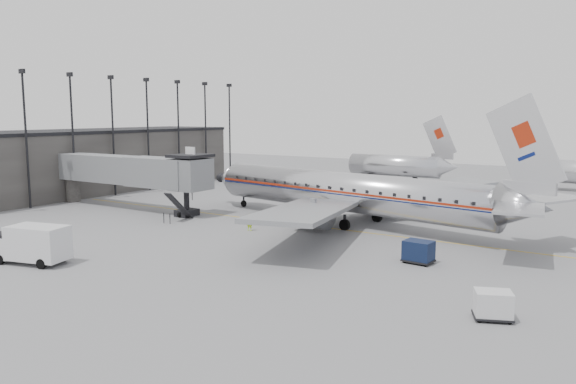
# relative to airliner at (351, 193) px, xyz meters

# --- Properties ---
(ground) EXTENTS (160.00, 160.00, 0.00)m
(ground) POSITION_rel_airliner_xyz_m (-6.75, -8.87, -3.02)
(ground) COLOR slate
(ground) RESTS_ON ground
(terminal) EXTENTS (12.00, 46.00, 8.00)m
(terminal) POSITION_rel_airliner_xyz_m (-40.75, 1.13, 0.98)
(terminal) COLOR #373432
(terminal) RESTS_ON ground
(apron_line) EXTENTS (60.00, 0.15, 0.01)m
(apron_line) POSITION_rel_airliner_xyz_m (-3.75, -2.87, -3.02)
(apron_line) COLOR gold
(apron_line) RESTS_ON ground
(jet_bridge) EXTENTS (21.00, 6.20, 7.10)m
(jet_bridge) POSITION_rel_airliner_xyz_m (-23.41, -5.20, 1.16)
(jet_bridge) COLOR #5A5D5F
(jet_bridge) RESTS_ON ground
(floodlight_masts) EXTENTS (0.90, 42.25, 15.25)m
(floodlight_masts) POSITION_rel_airliner_xyz_m (-34.25, 4.13, 5.34)
(floodlight_masts) COLOR black
(floodlight_masts) RESTS_ON ground
(distant_aircraft_near) EXTENTS (16.39, 3.20, 10.26)m
(distant_aircraft_near) POSITION_rel_airliner_xyz_m (-8.54, 33.13, -0.29)
(distant_aircraft_near) COLOR silver
(distant_aircraft_near) RESTS_ON ground
(airliner) EXTENTS (37.70, 34.65, 12.01)m
(airliner) POSITION_rel_airliner_xyz_m (0.00, 0.00, 0.00)
(airliner) COLOR silver
(airliner) RESTS_ON ground
(service_van) EXTENTS (6.09, 3.50, 2.70)m
(service_van) POSITION_rel_airliner_xyz_m (-12.82, -24.88, -1.60)
(service_van) COLOR silver
(service_van) RESTS_ON ground
(baggage_cart_navy) EXTENTS (2.16, 1.72, 1.60)m
(baggage_cart_navy) POSITION_rel_airliner_xyz_m (10.29, -10.28, -2.17)
(baggage_cart_navy) COLOR #0D1836
(baggage_cart_navy) RESTS_ON ground
(baggage_cart_white) EXTENTS (2.31, 2.06, 1.49)m
(baggage_cart_white) POSITION_rel_airliner_xyz_m (17.24, -18.87, -2.23)
(baggage_cart_white) COLOR silver
(baggage_cart_white) RESTS_ON ground
(ramp_worker) EXTENTS (0.59, 0.43, 1.52)m
(ramp_worker) POSITION_rel_airliner_xyz_m (-6.28, -7.70, -2.26)
(ramp_worker) COLOR #BAEF1C
(ramp_worker) RESTS_ON ground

